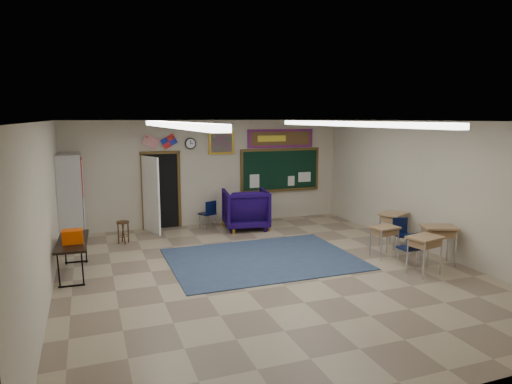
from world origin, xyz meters
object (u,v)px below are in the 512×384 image
object	(u,v)px
wingback_armchair	(246,209)
student_desk_front_right	(393,227)
student_desk_front_left	(384,240)
wooden_stool	(123,232)
folding_table	(73,256)

from	to	relation	value
wingback_armchair	student_desk_front_right	size ratio (longest dim) A/B	1.48
student_desk_front_right	student_desk_front_left	bearing A→B (deg)	-163.67
student_desk_front_right	wooden_stool	xyz separation A→B (m)	(-6.10, 2.49, -0.17)
wingback_armchair	wooden_stool	xyz separation A→B (m)	(-3.33, -0.39, -0.27)
wingback_armchair	student_desk_front_left	world-z (taller)	wingback_armchair
wingback_armchair	student_desk_front_right	distance (m)	3.99
wingback_armchair	student_desk_front_left	bearing A→B (deg)	127.99
student_desk_front_right	folding_table	world-z (taller)	folding_table
student_desk_front_left	wooden_stool	world-z (taller)	student_desk_front_left
student_desk_front_left	folding_table	xyz separation A→B (m)	(-6.43, 1.21, -0.01)
wingback_armchair	student_desk_front_left	distance (m)	4.12
folding_table	wingback_armchair	bearing A→B (deg)	30.68
wooden_stool	folding_table	bearing A→B (deg)	-118.83
folding_table	wooden_stool	world-z (taller)	folding_table
wingback_armchair	folding_table	size ratio (longest dim) A/B	0.72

